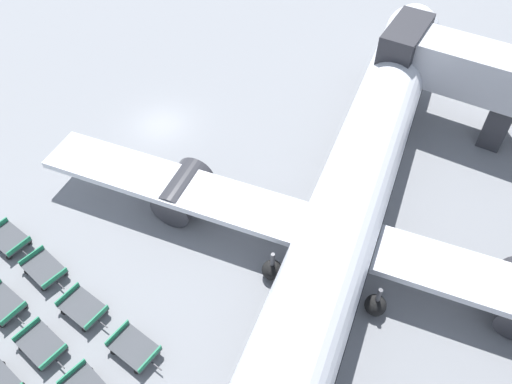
{
  "coord_description": "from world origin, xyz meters",
  "views": [
    {
      "loc": [
        20.9,
        -21.6,
        24.95
      ],
      "look_at": [
        10.99,
        -4.52,
        2.84
      ],
      "focal_mm": 35.0,
      "sensor_mm": 36.0,
      "label": 1
    }
  ],
  "objects_px": {
    "baggage_dolly_row_mid_b_col_b": "(44,269)",
    "baggage_dolly_row_mid_b_col_d": "(134,348)",
    "baggage_dolly_row_mid_a_col_b": "(2,304)",
    "baggage_dolly_row_mid_b_col_a": "(9,239)",
    "baggage_dolly_row_mid_b_col_c": "(83,308)",
    "airplane": "(345,215)",
    "baggage_dolly_row_mid_a_col_c": "(41,345)"
  },
  "relations": [
    {
      "from": "baggage_dolly_row_mid_b_col_b",
      "to": "baggage_dolly_row_mid_b_col_d",
      "type": "distance_m",
      "value": 7.66
    },
    {
      "from": "baggage_dolly_row_mid_a_col_b",
      "to": "baggage_dolly_row_mid_b_col_a",
      "type": "relative_size",
      "value": 1.0
    },
    {
      "from": "baggage_dolly_row_mid_a_col_b",
      "to": "baggage_dolly_row_mid_b_col_c",
      "type": "bearing_deg",
      "value": 26.87
    },
    {
      "from": "baggage_dolly_row_mid_b_col_a",
      "to": "baggage_dolly_row_mid_b_col_b",
      "type": "relative_size",
      "value": 0.99
    },
    {
      "from": "baggage_dolly_row_mid_b_col_a",
      "to": "baggage_dolly_row_mid_a_col_b",
      "type": "bearing_deg",
      "value": -45.85
    },
    {
      "from": "baggage_dolly_row_mid_b_col_a",
      "to": "baggage_dolly_row_mid_b_col_d",
      "type": "relative_size",
      "value": 1.0
    },
    {
      "from": "baggage_dolly_row_mid_a_col_b",
      "to": "baggage_dolly_row_mid_b_col_c",
      "type": "distance_m",
      "value": 4.49
    },
    {
      "from": "airplane",
      "to": "baggage_dolly_row_mid_b_col_a",
      "type": "bearing_deg",
      "value": -150.32
    },
    {
      "from": "baggage_dolly_row_mid_b_col_a",
      "to": "baggage_dolly_row_mid_b_col_c",
      "type": "bearing_deg",
      "value": -9.61
    },
    {
      "from": "baggage_dolly_row_mid_a_col_b",
      "to": "baggage_dolly_row_mid_a_col_c",
      "type": "bearing_deg",
      "value": -9.98
    },
    {
      "from": "baggage_dolly_row_mid_b_col_c",
      "to": "baggage_dolly_row_mid_b_col_d",
      "type": "xyz_separation_m",
      "value": [
        3.89,
        -0.39,
        0.0
      ]
    },
    {
      "from": "baggage_dolly_row_mid_a_col_c",
      "to": "baggage_dolly_row_mid_b_col_c",
      "type": "relative_size",
      "value": 1.01
    },
    {
      "from": "baggage_dolly_row_mid_a_col_c",
      "to": "baggage_dolly_row_mid_b_col_b",
      "type": "distance_m",
      "value": 4.76
    },
    {
      "from": "airplane",
      "to": "baggage_dolly_row_mid_b_col_d",
      "type": "xyz_separation_m",
      "value": [
        -6.38,
        -11.53,
        -2.57
      ]
    },
    {
      "from": "airplane",
      "to": "baggage_dolly_row_mid_a_col_c",
      "type": "relative_size",
      "value": 13.97
    },
    {
      "from": "baggage_dolly_row_mid_b_col_c",
      "to": "baggage_dolly_row_mid_b_col_d",
      "type": "relative_size",
      "value": 1.0
    },
    {
      "from": "airplane",
      "to": "baggage_dolly_row_mid_b_col_b",
      "type": "distance_m",
      "value": 17.58
    },
    {
      "from": "baggage_dolly_row_mid_b_col_a",
      "to": "baggage_dolly_row_mid_b_col_b",
      "type": "height_order",
      "value": "same"
    },
    {
      "from": "baggage_dolly_row_mid_a_col_c",
      "to": "baggage_dolly_row_mid_b_col_d",
      "type": "height_order",
      "value": "same"
    },
    {
      "from": "baggage_dolly_row_mid_a_col_b",
      "to": "baggage_dolly_row_mid_b_col_d",
      "type": "bearing_deg",
      "value": 11.74
    },
    {
      "from": "airplane",
      "to": "baggage_dolly_row_mid_a_col_b",
      "type": "xyz_separation_m",
      "value": [
        -14.27,
        -13.17,
        -2.57
      ]
    },
    {
      "from": "airplane",
      "to": "baggage_dolly_row_mid_a_col_b",
      "type": "bearing_deg",
      "value": -137.31
    },
    {
      "from": "baggage_dolly_row_mid_a_col_b",
      "to": "baggage_dolly_row_mid_b_col_a",
      "type": "xyz_separation_m",
      "value": [
        -3.15,
        3.24,
        0.0
      ]
    },
    {
      "from": "airplane",
      "to": "baggage_dolly_row_mid_b_col_d",
      "type": "distance_m",
      "value": 13.42
    },
    {
      "from": "baggage_dolly_row_mid_a_col_b",
      "to": "baggage_dolly_row_mid_b_col_c",
      "type": "height_order",
      "value": "same"
    },
    {
      "from": "airplane",
      "to": "baggage_dolly_row_mid_b_col_d",
      "type": "height_order",
      "value": "airplane"
    },
    {
      "from": "baggage_dolly_row_mid_b_col_a",
      "to": "baggage_dolly_row_mid_b_col_d",
      "type": "distance_m",
      "value": 11.16
    },
    {
      "from": "airplane",
      "to": "baggage_dolly_row_mid_a_col_c",
      "type": "xyz_separation_m",
      "value": [
        -10.64,
        -13.81,
        -2.57
      ]
    },
    {
      "from": "baggage_dolly_row_mid_a_col_b",
      "to": "baggage_dolly_row_mid_b_col_d",
      "type": "xyz_separation_m",
      "value": [
        7.9,
        1.64,
        0.0
      ]
    },
    {
      "from": "baggage_dolly_row_mid_a_col_b",
      "to": "baggage_dolly_row_mid_a_col_c",
      "type": "distance_m",
      "value": 3.69
    },
    {
      "from": "baggage_dolly_row_mid_a_col_c",
      "to": "baggage_dolly_row_mid_b_col_d",
      "type": "relative_size",
      "value": 1.01
    },
    {
      "from": "baggage_dolly_row_mid_a_col_c",
      "to": "baggage_dolly_row_mid_b_col_c",
      "type": "bearing_deg",
      "value": 82.06
    }
  ]
}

